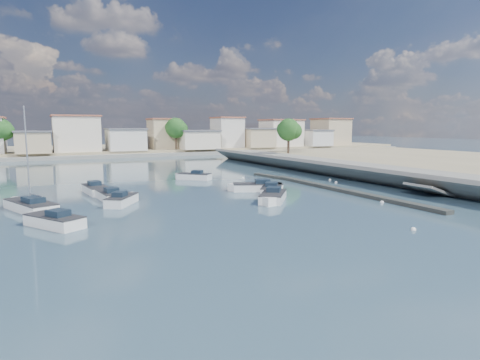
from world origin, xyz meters
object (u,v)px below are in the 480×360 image
Objects in this scene: motorboat_d at (273,197)px; sailboat at (29,206)px; motorboat_g at (97,190)px; motorboat_h at (272,189)px; motorboat_f at (192,177)px; motorboat_a at (52,221)px; motorboat_c at (255,187)px; motorboat_b at (123,200)px; motorboat_e at (110,196)px.

motorboat_d is 21.50m from sailboat.
motorboat_g and motorboat_h have the same top height.
motorboat_d and motorboat_f have the same top height.
motorboat_c is (20.68, 7.73, 0.00)m from motorboat_a.
sailboat reaches higher than motorboat_b.
motorboat_a is at bearing -119.92° from motorboat_e.
motorboat_a is 0.87× the size of motorboat_g.
motorboat_g is (-1.45, 7.27, 0.00)m from motorboat_b.
motorboat_b is 13.99m from motorboat_d.
motorboat_e is 4.34m from motorboat_g.
motorboat_f is 0.79× the size of motorboat_g.
motorboat_b is 7.69m from sailboat.
motorboat_c is 1.05× the size of motorboat_g.
motorboat_c is 15.46m from motorboat_e.
motorboat_e is at bearing 103.74° from motorboat_b.
motorboat_h is (21.63, 5.62, -0.00)m from motorboat_a.
motorboat_g is at bearing -153.55° from motorboat_f.
motorboat_a and motorboat_g have the same top height.
motorboat_d is 18.96m from motorboat_g.
motorboat_f is 0.85× the size of motorboat_h.
motorboat_a is at bearing -134.13° from motorboat_b.
motorboat_d is at bearing -39.86° from motorboat_g.
motorboat_e is (-13.84, 7.87, 0.00)m from motorboat_d.
motorboat_d is (19.13, 1.33, -0.00)m from motorboat_a.
motorboat_b is at bearing -76.26° from motorboat_e.
motorboat_g is (4.58, 13.48, 0.00)m from motorboat_a.
motorboat_f is at bearing 26.45° from motorboat_g.
motorboat_e is 0.93× the size of motorboat_g.
sailboat is (-6.93, -2.29, 0.03)m from motorboat_e.
motorboat_b is 14.73m from motorboat_c.
motorboat_a is 14.23m from motorboat_g.
sailboat is at bearing 164.95° from motorboat_d.
motorboat_h is at bearing -12.36° from motorboat_e.
motorboat_e is 1.00× the size of motorboat_h.
motorboat_d and motorboat_e have the same top height.
motorboat_f is at bearing 41.10° from motorboat_e.
motorboat_e is 16.72m from motorboat_h.
motorboat_a is at bearing -76.71° from sailboat.
motorboat_f is (11.64, 13.78, 0.00)m from motorboat_b.
motorboat_b and motorboat_c have the same top height.
motorboat_a and motorboat_h have the same top height.
motorboat_h is at bearing -74.60° from motorboat_f.
sailboat is (-20.76, 5.58, 0.03)m from motorboat_d.
motorboat_g is 18.77m from motorboat_h.
motorboat_g is 1.08× the size of motorboat_h.
motorboat_a is 8.65m from motorboat_b.
motorboat_g is at bearing 160.36° from motorboat_c.
motorboat_h is (3.96, -14.37, 0.00)m from motorboat_f.
motorboat_f and motorboat_g have the same top height.
motorboat_d is 1.16× the size of motorboat_f.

